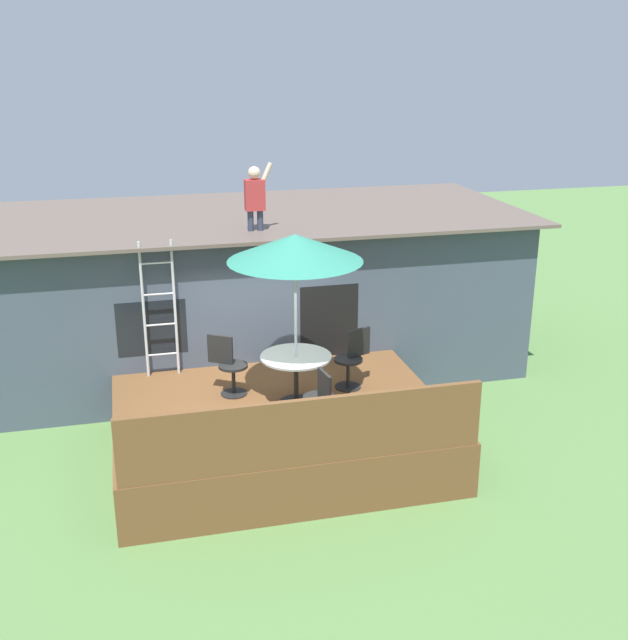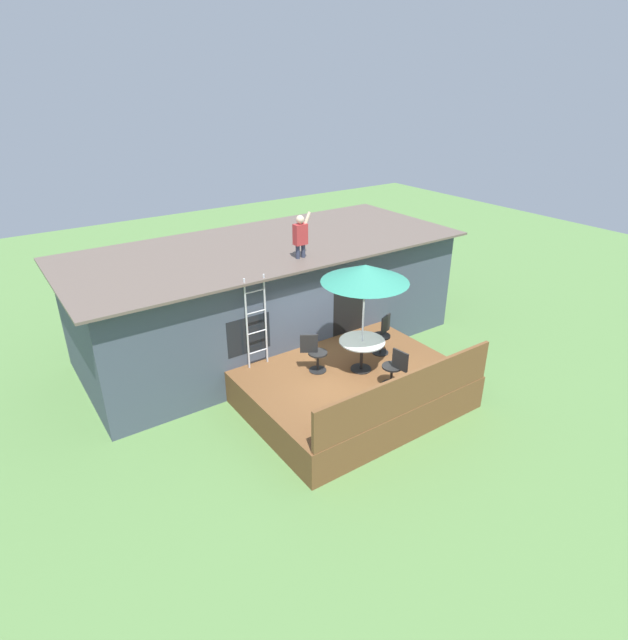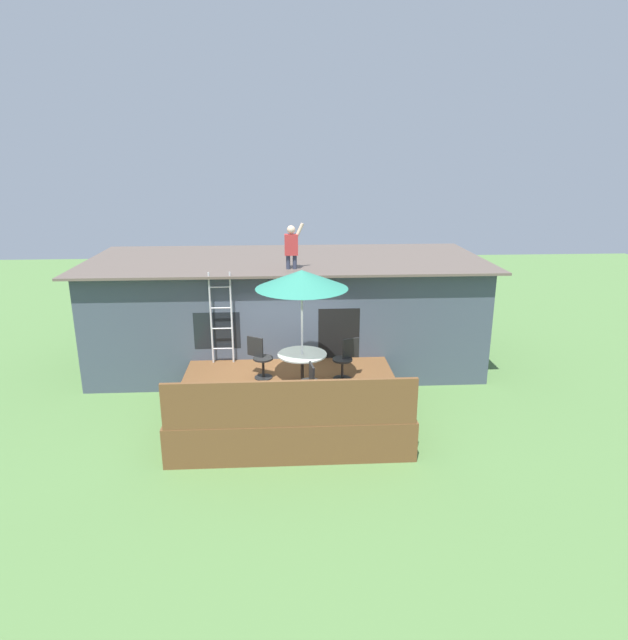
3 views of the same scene
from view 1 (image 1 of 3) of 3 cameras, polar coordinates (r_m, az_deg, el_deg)
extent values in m
plane|color=#567F42|center=(11.96, -2.68, -9.49)|extent=(40.00, 40.00, 0.00)
cube|color=#424C5B|center=(14.69, -5.54, 2.05)|extent=(10.00, 4.00, 2.85)
cube|color=#66564C|center=(14.33, -5.73, 7.62)|extent=(10.50, 4.50, 0.06)
cube|color=black|center=(12.63, -11.79, -0.58)|extent=(1.10, 0.03, 0.90)
cube|color=black|center=(13.20, 1.10, -1.60)|extent=(1.00, 0.03, 2.00)
cube|color=brown|center=(11.77, -2.71, -7.78)|extent=(4.73, 3.88, 0.80)
cube|color=brown|center=(9.74, -0.57, -8.22)|extent=(4.63, 0.08, 0.90)
cylinder|color=black|center=(11.57, -1.30, -5.99)|extent=(0.48, 0.48, 0.03)
cylinder|color=black|center=(11.42, -1.32, -4.38)|extent=(0.07, 0.07, 0.71)
cylinder|color=#999E93|center=(11.28, -1.33, -2.70)|extent=(1.04, 1.04, 0.03)
cylinder|color=silver|center=(11.11, -1.35, -0.45)|extent=(0.04, 0.04, 2.40)
cone|color=#338C72|center=(10.78, -1.40, 5.31)|extent=(1.90, 1.90, 0.38)
cylinder|color=silver|center=(12.37, -12.35, 0.67)|extent=(0.04, 0.04, 2.20)
cylinder|color=silver|center=(12.38, -10.13, 0.84)|extent=(0.04, 0.04, 2.20)
cylinder|color=silver|center=(12.63, -11.02, -2.47)|extent=(0.48, 0.03, 0.03)
cylinder|color=silver|center=(12.45, -11.17, -0.34)|extent=(0.48, 0.03, 0.03)
cylinder|color=silver|center=(12.30, -11.32, 1.86)|extent=(0.48, 0.03, 0.03)
cylinder|color=silver|center=(12.16, -11.47, 4.11)|extent=(0.48, 0.03, 0.03)
cylinder|color=#33384C|center=(12.89, -4.66, 7.26)|extent=(0.10, 0.10, 0.34)
cylinder|color=#33384C|center=(12.92, -3.96, 7.30)|extent=(0.10, 0.10, 0.34)
cube|color=#B73333|center=(12.83, -4.36, 9.11)|extent=(0.32, 0.20, 0.50)
sphere|color=beige|center=(12.77, -4.40, 10.70)|extent=(0.20, 0.20, 0.20)
cylinder|color=beige|center=(12.81, -3.58, 10.48)|extent=(0.26, 0.08, 0.44)
cylinder|color=black|center=(11.90, -5.86, -5.36)|extent=(0.40, 0.40, 0.02)
cylinder|color=black|center=(11.82, -5.90, -4.38)|extent=(0.06, 0.06, 0.44)
cylinder|color=black|center=(11.73, -5.94, -3.35)|extent=(0.44, 0.44, 0.04)
cube|color=black|center=(11.71, -6.88, -2.15)|extent=(0.36, 0.24, 0.44)
cylinder|color=black|center=(12.08, 2.50, -4.89)|extent=(0.40, 0.40, 0.02)
cylinder|color=black|center=(11.99, 2.51, -3.93)|extent=(0.06, 0.06, 0.44)
cylinder|color=black|center=(11.90, 2.53, -2.92)|extent=(0.44, 0.44, 0.04)
cube|color=black|center=(11.93, 3.31, -1.64)|extent=(0.39, 0.18, 0.44)
cylinder|color=black|center=(10.82, 0.35, -7.89)|extent=(0.40, 0.40, 0.02)
cylinder|color=black|center=(10.72, 0.35, -6.84)|extent=(0.06, 0.06, 0.44)
cylinder|color=black|center=(10.62, 0.35, -5.73)|extent=(0.44, 0.44, 0.04)
cube|color=black|center=(10.35, 0.77, -4.96)|extent=(0.09, 0.40, 0.44)
camera|label=2|loc=(5.19, -80.74, 16.78)|focal=28.94mm
camera|label=3|loc=(2.01, 94.02, -6.46)|focal=30.92mm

